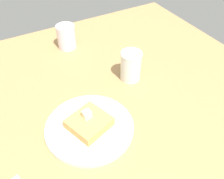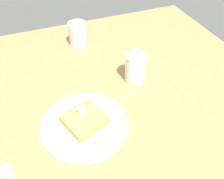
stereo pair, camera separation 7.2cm
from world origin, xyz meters
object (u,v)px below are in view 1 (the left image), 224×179
plate (90,127)px  coffee_mug (66,36)px  syrup_jar (131,67)px  fork (86,107)px

plate → coffee_mug: bearing=-13.5°
coffee_mug → syrup_jar: bearing=-158.1°
plate → fork: bearing=-17.8°
plate → coffee_mug: 41.86cm
syrup_jar → plate: bearing=121.6°
fork → coffee_mug: size_ratio=1.61×
plate → coffee_mug: size_ratio=2.41×
plate → syrup_jar: 24.78cm
fork → coffee_mug: 34.98cm
fork → syrup_jar: syrup_jar is taller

